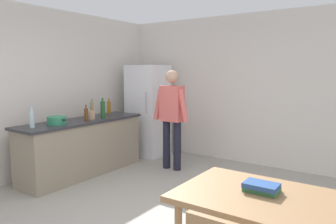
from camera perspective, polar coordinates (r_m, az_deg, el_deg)
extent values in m
cube|color=silver|center=(6.01, 14.50, 3.85)|extent=(6.40, 0.12, 2.70)
cube|color=silver|center=(5.48, -24.05, 3.13)|extent=(0.12, 5.60, 2.70)
cube|color=gray|center=(5.48, -14.84, -6.22)|extent=(0.60, 2.12, 0.86)
cube|color=#2D2D33|center=(5.39, -15.00, -1.57)|extent=(0.64, 2.20, 0.04)
cube|color=white|center=(6.46, -3.56, 0.29)|extent=(0.70, 0.64, 1.80)
cylinder|color=#B2B2B7|center=(6.04, -3.93, 1.70)|extent=(0.02, 0.02, 0.40)
cylinder|color=#1E1E2D|center=(5.62, -0.25, -5.74)|extent=(0.13, 0.13, 0.84)
cylinder|color=#1E1E2D|center=(5.50, 1.64, -6.04)|extent=(0.13, 0.13, 0.84)
cube|color=#E56660|center=(5.44, 0.70, 1.52)|extent=(0.38, 0.22, 0.60)
sphere|color=tan|center=(5.41, 0.71, 6.26)|extent=(0.22, 0.22, 0.22)
cylinder|color=#E56660|center=(5.55, -1.67, 1.43)|extent=(0.20, 0.09, 0.55)
cylinder|color=#E56660|center=(5.27, 2.71, 1.11)|extent=(0.20, 0.09, 0.55)
cube|color=#9E754C|center=(2.61, 17.79, -14.70)|extent=(1.40, 0.90, 0.05)
cylinder|color=#9E754C|center=(3.26, 8.84, -17.03)|extent=(0.06, 0.06, 0.70)
cylinder|color=#2D845B|center=(5.04, -19.11, -1.41)|extent=(0.28, 0.28, 0.12)
cube|color=black|center=(5.17, -20.23, -1.02)|extent=(0.06, 0.03, 0.02)
cube|color=black|center=(4.90, -17.94, -1.37)|extent=(0.06, 0.03, 0.02)
cylinder|color=tan|center=(5.43, -13.35, -0.50)|extent=(0.11, 0.11, 0.14)
cylinder|color=olive|center=(5.40, -13.22, 0.97)|extent=(0.02, 0.05, 0.22)
cylinder|color=olive|center=(5.39, -13.33, 0.95)|extent=(0.02, 0.04, 0.22)
cylinder|color=#5B3314|center=(5.23, -14.31, -0.49)|extent=(0.06, 0.06, 0.20)
cylinder|color=#5B3314|center=(5.21, -14.35, 0.93)|extent=(0.02, 0.02, 0.06)
cylinder|color=silver|center=(4.85, -23.00, -1.19)|extent=(0.07, 0.07, 0.24)
cylinder|color=silver|center=(4.84, -23.09, 0.56)|extent=(0.03, 0.03, 0.06)
cylinder|color=#1E5123|center=(5.49, -11.49, 0.38)|extent=(0.08, 0.08, 0.28)
cylinder|color=#1E5123|center=(5.48, -11.53, 2.15)|extent=(0.03, 0.03, 0.06)
cylinder|color=gray|center=(5.63, -13.36, 0.39)|extent=(0.06, 0.06, 0.26)
cylinder|color=gray|center=(5.61, -13.41, 2.01)|extent=(0.02, 0.02, 0.06)
cylinder|color=#996619|center=(6.10, -10.40, 0.81)|extent=(0.06, 0.06, 0.22)
cylinder|color=#996619|center=(6.09, -10.43, 2.11)|extent=(0.03, 0.03, 0.06)
cube|color=#387A47|center=(2.69, 16.26, -12.97)|extent=(0.26, 0.18, 0.04)
cube|color=#284C8E|center=(2.66, 16.20, -12.39)|extent=(0.26, 0.17, 0.04)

